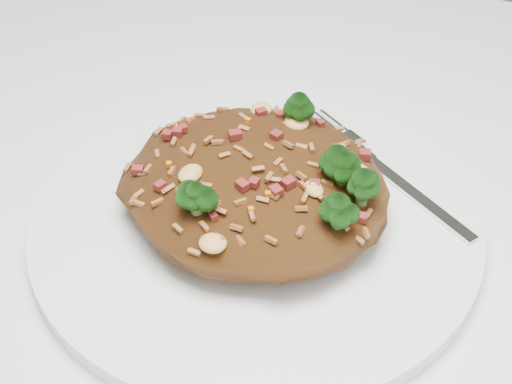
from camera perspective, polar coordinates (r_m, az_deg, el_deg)
dining_table at (r=0.52m, az=5.64°, el=-12.59°), size 1.20×0.80×0.75m
plate at (r=0.47m, az=0.00°, el=-2.00°), size 0.29×0.29×0.01m
fried_rice at (r=0.44m, az=0.18°, el=1.23°), size 0.17×0.16×0.06m
fork at (r=0.49m, az=10.88°, el=1.15°), size 0.14×0.10×0.00m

